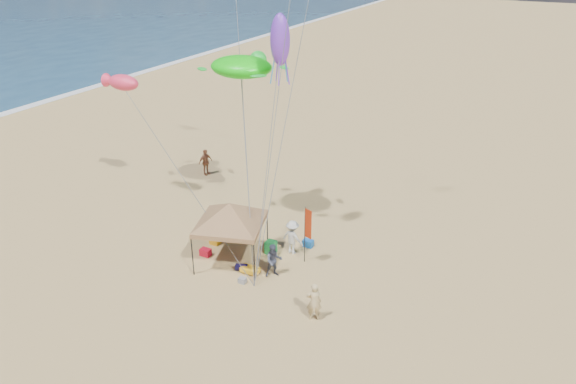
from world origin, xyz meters
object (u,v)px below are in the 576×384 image
at_px(feather_flag, 307,227).
at_px(person_near_a, 314,302).
at_px(beach_cart, 250,270).
at_px(chair_green, 271,247).
at_px(person_near_b, 274,261).
at_px(cooler_blue, 308,243).
at_px(person_near_c, 293,237).
at_px(cooler_red, 206,252).
at_px(canopy_tent, 230,205).
at_px(person_far_a, 206,162).
at_px(chair_yellow, 215,238).

height_order(feather_flag, person_near_a, feather_flag).
xyz_separation_m(feather_flag, beach_cart, (-2.07, -2.09, -1.88)).
relative_size(chair_green, person_near_b, 0.41).
height_order(feather_flag, beach_cart, feather_flag).
height_order(beach_cart, person_near_b, person_near_b).
bearing_deg(chair_green, cooler_blue, 46.45).
xyz_separation_m(feather_flag, cooler_blue, (-0.62, 1.48, -1.89)).
height_order(chair_green, beach_cart, chair_green).
bearing_deg(person_near_c, cooler_red, 39.62).
height_order(canopy_tent, person_near_a, canopy_tent).
bearing_deg(feather_flag, person_near_b, -118.19).
bearing_deg(cooler_red, person_near_c, 30.47).
relative_size(cooler_blue, person_near_a, 0.30).
relative_size(cooler_blue, person_far_a, 0.29).
height_order(chair_yellow, person_near_c, person_near_c).
bearing_deg(feather_flag, chair_yellow, -174.22).
bearing_deg(canopy_tent, person_near_a, -22.10).
relative_size(feather_flag, chair_yellow, 4.44).
height_order(chair_yellow, person_near_b, person_near_b).
height_order(cooler_blue, chair_yellow, chair_yellow).
xyz_separation_m(person_near_a, person_near_b, (-3.07, 2.07, -0.04)).
relative_size(cooler_blue, beach_cart, 0.60).
xyz_separation_m(beach_cart, person_near_b, (1.14, 0.35, 0.66)).
xyz_separation_m(cooler_blue, chair_yellow, (-4.54, -2.00, 0.16)).
height_order(cooler_blue, beach_cart, cooler_blue).
height_order(feather_flag, chair_yellow, feather_flag).
bearing_deg(cooler_blue, feather_flag, -67.12).
xyz_separation_m(chair_green, chair_yellow, (-3.11, -0.51, 0.00)).
bearing_deg(canopy_tent, person_near_c, 40.92).
relative_size(canopy_tent, cooler_blue, 10.83).
distance_m(cooler_red, person_near_a, 7.41).
distance_m(chair_green, chair_yellow, 3.16).
distance_m(cooler_red, person_near_b, 4.06).
distance_m(feather_flag, cooler_red, 5.57).
bearing_deg(person_near_b, cooler_red, 141.40).
relative_size(person_near_b, person_far_a, 0.93).
distance_m(canopy_tent, chair_yellow, 3.44).
xyz_separation_m(cooler_red, cooler_blue, (4.31, 3.24, 0.00)).
bearing_deg(canopy_tent, chair_green, 47.52).
relative_size(cooler_blue, chair_yellow, 0.77).
height_order(cooler_red, chair_yellow, chair_yellow).
bearing_deg(person_near_b, chair_green, 84.04).
distance_m(chair_yellow, person_near_b, 4.43).
bearing_deg(canopy_tent, person_near_b, -4.46).
height_order(chair_green, person_near_c, person_near_c).
height_order(canopy_tent, person_far_a, canopy_tent).
bearing_deg(person_near_a, feather_flag, -86.73).
xyz_separation_m(feather_flag, person_near_a, (2.14, -3.81, -1.17)).
bearing_deg(cooler_blue, cooler_red, -143.11).
relative_size(feather_flag, person_near_b, 1.81).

